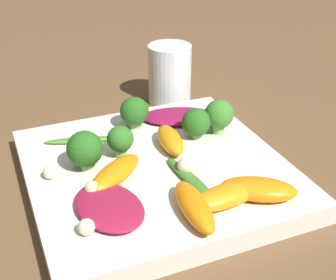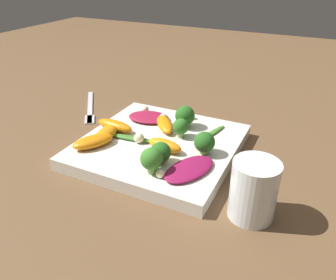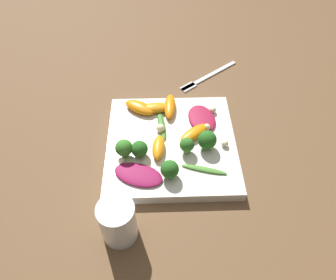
% 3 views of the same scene
% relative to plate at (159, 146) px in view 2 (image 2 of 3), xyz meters
% --- Properties ---
extents(ground_plane, '(2.40, 2.40, 0.00)m').
position_rel_plate_xyz_m(ground_plane, '(0.00, 0.00, -0.01)').
color(ground_plane, brown).
extents(plate, '(0.27, 0.27, 0.02)m').
position_rel_plate_xyz_m(plate, '(0.00, 0.00, 0.00)').
color(plate, silver).
rests_on(plate, ground_plane).
extents(drinking_glass, '(0.06, 0.06, 0.09)m').
position_rel_plate_xyz_m(drinking_glass, '(-0.19, 0.10, 0.03)').
color(drinking_glass, white).
rests_on(drinking_glass, ground_plane).
extents(fork, '(0.13, 0.16, 0.01)m').
position_rel_plate_xyz_m(fork, '(0.23, -0.09, -0.01)').
color(fork, silver).
rests_on(fork, ground_plane).
extents(radicchio_leaf_0, '(0.08, 0.11, 0.01)m').
position_rel_plate_xyz_m(radicchio_leaf_0, '(-0.09, 0.07, 0.02)').
color(radicchio_leaf_0, maroon).
rests_on(radicchio_leaf_0, plate).
extents(radicchio_leaf_1, '(0.09, 0.07, 0.01)m').
position_rel_plate_xyz_m(radicchio_leaf_1, '(0.06, -0.07, 0.02)').
color(radicchio_leaf_1, maroon).
rests_on(radicchio_leaf_1, plate).
extents(orange_segment_0, '(0.07, 0.03, 0.02)m').
position_rel_plate_xyz_m(orange_segment_0, '(-0.03, 0.03, 0.02)').
color(orange_segment_0, orange).
rests_on(orange_segment_0, plate).
extents(orange_segment_1, '(0.04, 0.08, 0.02)m').
position_rel_plate_xyz_m(orange_segment_1, '(0.09, 0.04, 0.02)').
color(orange_segment_1, orange).
rests_on(orange_segment_1, plate).
extents(orange_segment_2, '(0.08, 0.03, 0.02)m').
position_rel_plate_xyz_m(orange_segment_2, '(0.10, 0.00, 0.02)').
color(orange_segment_2, orange).
rests_on(orange_segment_2, plate).
extents(orange_segment_3, '(0.07, 0.08, 0.02)m').
position_rel_plate_xyz_m(orange_segment_3, '(0.01, -0.05, 0.02)').
color(orange_segment_3, orange).
rests_on(orange_segment_3, plate).
extents(orange_segment_4, '(0.07, 0.08, 0.02)m').
position_rel_plate_xyz_m(orange_segment_4, '(0.10, 0.07, 0.02)').
color(orange_segment_4, orange).
rests_on(orange_segment_4, plate).
extents(broccoli_floret_0, '(0.04, 0.04, 0.04)m').
position_rel_plate_xyz_m(broccoli_floret_0, '(-0.02, -0.07, 0.04)').
color(broccoli_floret_0, '#84AD5B').
rests_on(broccoli_floret_0, plate).
extents(broccoli_floret_1, '(0.03, 0.03, 0.04)m').
position_rel_plate_xyz_m(broccoli_floret_1, '(-0.04, 0.07, 0.03)').
color(broccoli_floret_1, '#7A9E51').
rests_on(broccoli_floret_1, plate).
extents(broccoli_floret_2, '(0.04, 0.04, 0.04)m').
position_rel_plate_xyz_m(broccoli_floret_2, '(-0.09, 0.01, 0.03)').
color(broccoli_floret_2, '#84AD5B').
rests_on(broccoli_floret_2, plate).
extents(broccoli_floret_3, '(0.03, 0.03, 0.04)m').
position_rel_plate_xyz_m(broccoli_floret_3, '(-0.03, -0.03, 0.03)').
color(broccoli_floret_3, '#84AD5B').
rests_on(broccoli_floret_3, plate).
extents(broccoli_floret_4, '(0.04, 0.04, 0.04)m').
position_rel_plate_xyz_m(broccoli_floret_4, '(-0.04, 0.10, 0.04)').
color(broccoli_floret_4, '#84AD5B').
rests_on(broccoli_floret_4, plate).
extents(arugula_sprig_0, '(0.04, 0.09, 0.01)m').
position_rel_plate_xyz_m(arugula_sprig_0, '(-0.08, -0.06, 0.01)').
color(arugula_sprig_0, '#47842D').
rests_on(arugula_sprig_0, plate).
extents(arugula_sprig_1, '(0.09, 0.03, 0.01)m').
position_rel_plate_xyz_m(arugula_sprig_1, '(0.05, 0.02, 0.02)').
color(arugula_sprig_1, '#3D7528').
rests_on(arugula_sprig_1, plate).
extents(macadamia_nut_0, '(0.02, 0.02, 0.02)m').
position_rel_plate_xyz_m(macadamia_nut_0, '(0.08, -0.10, 0.02)').
color(macadamia_nut_0, beige).
rests_on(macadamia_nut_0, plate).
extents(macadamia_nut_1, '(0.01, 0.01, 0.01)m').
position_rel_plate_xyz_m(macadamia_nut_1, '(-0.02, -0.11, 0.02)').
color(macadamia_nut_1, beige).
rests_on(macadamia_nut_1, plate).
extents(macadamia_nut_2, '(0.01, 0.01, 0.01)m').
position_rel_plate_xyz_m(macadamia_nut_2, '(-0.05, 0.10, 0.02)').
color(macadamia_nut_2, beige).
rests_on(macadamia_nut_2, plate).
extents(macadamia_nut_3, '(0.02, 0.02, 0.02)m').
position_rel_plate_xyz_m(macadamia_nut_3, '(0.03, -0.08, 0.02)').
color(macadamia_nut_3, beige).
rests_on(macadamia_nut_3, plate).
extents(macadamia_nut_4, '(0.02, 0.02, 0.02)m').
position_rel_plate_xyz_m(macadamia_nut_4, '(0.03, 0.02, 0.02)').
color(macadamia_nut_4, beige).
rests_on(macadamia_nut_4, plate).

